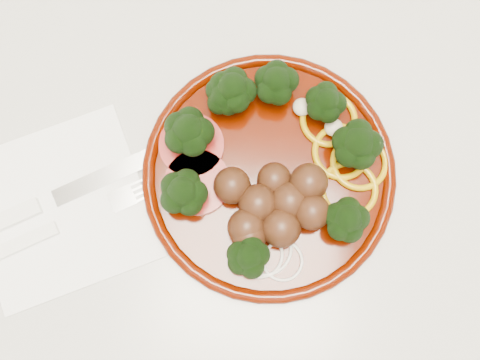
# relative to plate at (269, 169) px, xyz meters

# --- Properties ---
(counter) EXTENTS (2.40, 0.60, 0.90)m
(counter) POSITION_rel_plate_xyz_m (-0.25, -0.00, -0.47)
(counter) COLOR silver
(counter) RESTS_ON ground
(plate) EXTENTS (0.27, 0.27, 0.06)m
(plate) POSITION_rel_plate_xyz_m (0.00, 0.00, 0.00)
(plate) COLOR #3F0B00
(plate) RESTS_ON counter
(napkin) EXTENTS (0.24, 0.24, 0.00)m
(napkin) POSITION_rel_plate_xyz_m (-0.22, -0.06, -0.02)
(napkin) COLOR white
(napkin) RESTS_ON counter
(knife) EXTENTS (0.20, 0.13, 0.01)m
(knife) POSITION_rel_plate_xyz_m (-0.24, -0.06, -0.01)
(knife) COLOR silver
(knife) RESTS_ON napkin
(fork) EXTENTS (0.18, 0.12, 0.01)m
(fork) POSITION_rel_plate_xyz_m (-0.23, -0.09, -0.01)
(fork) COLOR white
(fork) RESTS_ON napkin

